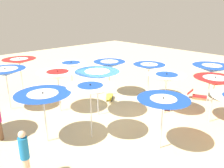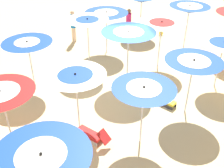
% 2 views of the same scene
% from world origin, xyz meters
% --- Properties ---
extents(ground, '(41.77, 41.77, 0.04)m').
position_xyz_m(ground, '(0.00, 0.00, -0.02)').
color(ground, beige).
extents(beach_umbrella_1, '(2.25, 2.25, 2.24)m').
position_xyz_m(beach_umbrella_1, '(-0.17, 3.63, 1.96)').
color(beach_umbrella_1, silver).
rests_on(beach_umbrella_1, ground).
extents(beach_umbrella_2, '(1.97, 1.97, 2.48)m').
position_xyz_m(beach_umbrella_2, '(-1.25, 2.07, 2.27)').
color(beach_umbrella_2, silver).
rests_on(beach_umbrella_2, ground).
extents(beach_umbrella_3, '(2.02, 2.02, 2.22)m').
position_xyz_m(beach_umbrella_3, '(-3.79, 0.56, 2.01)').
color(beach_umbrella_3, silver).
rests_on(beach_umbrella_3, ground).
extents(beach_umbrella_5, '(2.13, 2.13, 2.40)m').
position_xyz_m(beach_umbrella_5, '(4.23, 3.51, 2.16)').
color(beach_umbrella_5, silver).
rests_on(beach_umbrella_5, ground).
extents(beach_umbrella_6, '(2.19, 2.19, 2.32)m').
position_xyz_m(beach_umbrella_6, '(2.10, 1.60, 2.07)').
color(beach_umbrella_6, silver).
rests_on(beach_umbrella_6, ground).
extents(beach_umbrella_7, '(2.27, 2.27, 2.47)m').
position_xyz_m(beach_umbrella_7, '(0.29, 0.39, 2.20)').
color(beach_umbrella_7, silver).
rests_on(beach_umbrella_7, ground).
extents(beach_umbrella_8, '(2.02, 2.02, 2.25)m').
position_xyz_m(beach_umbrella_8, '(-2.01, -2.32, 2.00)').
color(beach_umbrella_8, silver).
rests_on(beach_umbrella_8, ground).
extents(beach_umbrella_9, '(2.00, 2.00, 2.37)m').
position_xyz_m(beach_umbrella_9, '(-4.16, -3.13, 2.12)').
color(beach_umbrella_9, silver).
rests_on(beach_umbrella_9, ground).
extents(beach_umbrella_10, '(2.07, 2.07, 2.44)m').
position_xyz_m(beach_umbrella_10, '(6.05, 1.99, 2.23)').
color(beach_umbrella_10, silver).
rests_on(beach_umbrella_10, ground).
extents(beach_umbrella_11, '(1.99, 1.99, 2.14)m').
position_xyz_m(beach_umbrella_11, '(4.06, -0.55, 1.92)').
color(beach_umbrella_11, silver).
rests_on(beach_umbrella_11, ground).
extents(beach_umbrella_12, '(2.02, 2.02, 2.29)m').
position_xyz_m(beach_umbrella_12, '(2.07, -2.10, 2.04)').
color(beach_umbrella_12, silver).
rests_on(beach_umbrella_12, ground).
extents(beach_umbrella_13, '(1.94, 1.94, 2.26)m').
position_xyz_m(beach_umbrella_13, '(-0.04, -3.41, 2.05)').
color(beach_umbrella_13, silver).
rests_on(beach_umbrella_13, ground).
extents(beach_umbrella_14, '(2.21, 2.21, 2.32)m').
position_xyz_m(beach_umbrella_14, '(-2.88, -5.65, 2.05)').
color(beach_umbrella_14, silver).
rests_on(beach_umbrella_14, ground).
extents(lounger_0, '(1.03, 1.12, 0.54)m').
position_xyz_m(lounger_0, '(1.39, -1.47, 0.20)').
color(lounger_0, '#333338').
rests_on(lounger_0, ground).
extents(lounger_1, '(1.21, 0.83, 0.61)m').
position_xyz_m(lounger_1, '(-2.31, -5.58, 0.21)').
color(lounger_1, olive).
rests_on(lounger_1, ground).
extents(lounger_2, '(1.18, 1.18, 0.58)m').
position_xyz_m(lounger_2, '(-1.64, -3.03, 0.20)').
color(lounger_2, silver).
rests_on(lounger_2, ground).
extents(beachgoer_0, '(0.30, 0.30, 1.83)m').
position_xyz_m(beachgoer_0, '(-1.87, 5.26, 0.97)').
color(beachgoer_0, beige).
rests_on(beachgoer_0, ground).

